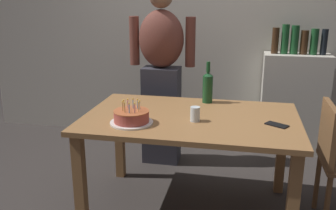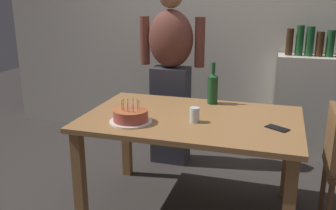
# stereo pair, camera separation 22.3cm
# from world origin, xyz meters

# --- Properties ---
(ground_plane) EXTENTS (10.00, 10.00, 0.00)m
(ground_plane) POSITION_xyz_m (0.00, 0.00, 0.00)
(ground_plane) COLOR #332D2B
(back_wall) EXTENTS (5.20, 0.10, 2.60)m
(back_wall) POSITION_xyz_m (0.00, 1.55, 1.30)
(back_wall) COLOR beige
(back_wall) RESTS_ON ground_plane
(dining_table) EXTENTS (1.50, 0.96, 0.74)m
(dining_table) POSITION_xyz_m (0.00, 0.00, 0.64)
(dining_table) COLOR olive
(dining_table) RESTS_ON ground_plane
(birthday_cake) EXTENTS (0.29, 0.29, 0.16)m
(birthday_cake) POSITION_xyz_m (-0.36, -0.23, 0.78)
(birthday_cake) COLOR white
(birthday_cake) RESTS_ON dining_table
(water_glass_near) EXTENTS (0.07, 0.07, 0.10)m
(water_glass_near) POSITION_xyz_m (0.04, -0.10, 0.79)
(water_glass_near) COLOR silver
(water_glass_near) RESTS_ON dining_table
(wine_bottle) EXTENTS (0.08, 0.08, 0.33)m
(wine_bottle) POSITION_xyz_m (0.08, 0.37, 0.87)
(wine_bottle) COLOR #194723
(wine_bottle) RESTS_ON dining_table
(cell_phone) EXTENTS (0.16, 0.14, 0.01)m
(cell_phone) POSITION_xyz_m (0.58, -0.08, 0.74)
(cell_phone) COLOR black
(cell_phone) RESTS_ON dining_table
(person_man_bearded) EXTENTS (0.61, 0.27, 1.66)m
(person_man_bearded) POSITION_xyz_m (-0.40, 0.82, 0.87)
(person_man_bearded) COLOR #33333D
(person_man_bearded) RESTS_ON ground_plane
(shelf_cabinet) EXTENTS (0.64, 0.30, 1.29)m
(shelf_cabinet) POSITION_xyz_m (0.86, 1.33, 0.53)
(shelf_cabinet) COLOR beige
(shelf_cabinet) RESTS_ON ground_plane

